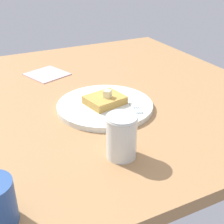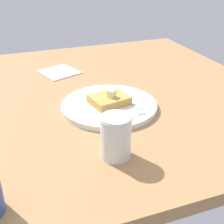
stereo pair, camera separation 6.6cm
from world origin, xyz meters
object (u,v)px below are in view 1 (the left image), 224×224
object	(u,v)px
syrup_jar	(121,138)
plate	(105,105)
napkin	(47,74)
fork	(132,101)

from	to	relation	value
syrup_jar	plate	bearing A→B (deg)	-106.32
syrup_jar	napkin	size ratio (longest dim) A/B	0.76
plate	fork	xyz separation A→B (cm)	(-7.01, 2.33, 0.77)
fork	napkin	size ratio (longest dim) A/B	1.31
plate	napkin	bearing A→B (deg)	-77.42
plate	napkin	xyz separation A→B (cm)	(6.97, -31.22, -0.66)
fork	syrup_jar	distance (cm)	22.95
plate	fork	bearing A→B (deg)	161.63
plate	syrup_jar	world-z (taller)	syrup_jar
fork	napkin	world-z (taller)	fork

